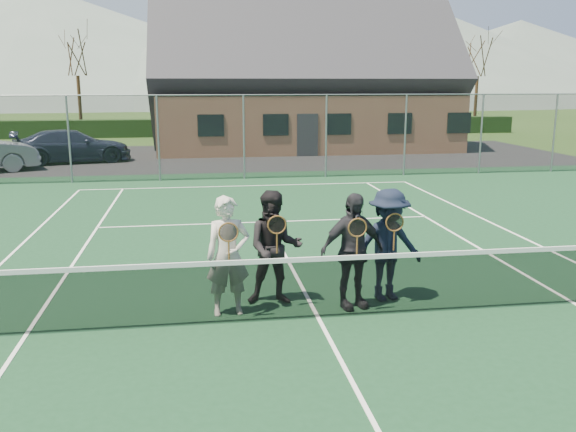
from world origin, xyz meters
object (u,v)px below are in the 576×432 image
clubhouse (303,71)px  player_c (352,251)px  tennis_net (319,285)px  player_b (275,248)px  player_d (388,245)px  player_a (228,256)px  car_c (72,146)px

clubhouse → player_c: clubhouse is taller
tennis_net → clubhouse: size_ratio=0.75×
player_b → player_d: 1.80m
clubhouse → player_c: size_ratio=8.67×
tennis_net → player_c: size_ratio=6.49×
clubhouse → player_a: (-5.29, -23.62, -3.07)m
player_a → player_c: size_ratio=1.00×
clubhouse → player_b: size_ratio=8.67×
clubhouse → player_b: (-4.55, -23.26, -3.07)m
tennis_net → player_d: size_ratio=6.49×
car_c → player_c: (7.62, -18.92, 0.21)m
clubhouse → player_a: bearing=-102.6°
player_b → tennis_net: bearing=-53.4°
player_c → clubhouse: bearing=81.8°
player_d → car_c: bearing=113.9°
player_a → player_b: bearing=25.7°
car_c → player_c: player_c is taller
clubhouse → tennis_net: bearing=-99.5°
player_c → player_d: 0.70m
player_b → player_d: same height
player_b → clubhouse: bearing=78.9°
tennis_net → clubhouse: clubhouse is taller
car_c → player_a: (5.73, -18.92, 0.21)m
tennis_net → player_c: 0.81m
player_a → car_c: bearing=106.9°
player_b → player_d: bearing=-3.4°
player_a → tennis_net: bearing=-16.4°
player_c → tennis_net: bearing=-147.4°
clubhouse → player_c: 24.06m
tennis_net → player_b: size_ratio=6.49×
car_c → clubhouse: bearing=-80.8°
player_a → clubhouse: bearing=77.4°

